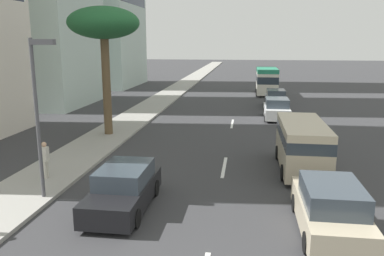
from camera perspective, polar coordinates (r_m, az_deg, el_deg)
The scene contains 13 objects.
ground_plane at distance 37.49m, azimuth 6.38°, elevation 3.21°, with size 198.00×198.00×0.00m, color #38383A.
sidewalk_right at distance 38.47m, azimuth -5.33°, elevation 3.58°, with size 162.00×3.05×0.15m, color #9E9B93.
lane_stripe_mid at distance 19.22m, azimuth 4.72°, elevation -5.69°, with size 3.20×0.16×0.01m, color silver.
lane_stripe_far at distance 29.28m, azimuth 5.90°, elevation 0.63°, with size 3.20×0.16×0.01m, color silver.
minibus_lead at distance 46.09m, azimuth 10.86°, elevation 6.87°, with size 6.04×2.44×3.03m.
van_second at distance 19.10m, azimuth 15.78°, elevation -2.11°, with size 5.37×2.12×2.31m.
car_third at distance 37.36m, azimuth 12.10°, elevation 4.19°, with size 4.24×1.82×1.66m.
car_fourth at distance 13.34m, azimuth 19.50°, elevation -11.11°, with size 4.61×1.94×1.71m.
car_fifth at distance 14.59m, azimuth -9.92°, elevation -8.75°, with size 4.47×1.90×1.57m.
car_sixth at distance 31.56m, azimuth 12.25°, elevation 2.71°, with size 4.19×1.95×1.67m.
pedestrian_near_lamp at distance 18.14m, azimuth -20.67°, elevation -4.16°, with size 0.30×0.36×1.62m.
palm_tree at distance 25.31m, azimuth -12.77°, elevation 14.41°, with size 4.39×4.39×7.97m.
street_lamp at distance 15.34m, azimuth -21.49°, elevation 3.82°, with size 0.24×0.97×5.98m.
Camera 1 is at (-5.50, -0.95, 5.98)m, focal length 36.52 mm.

